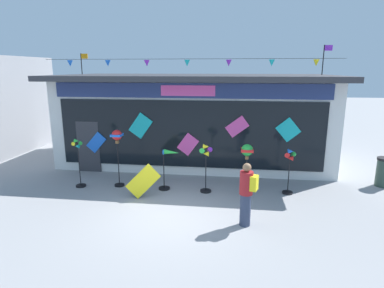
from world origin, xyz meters
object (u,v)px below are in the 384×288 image
wind_spinner_right (247,155)px  wind_spinner_left (117,142)px  wind_spinner_center_right (206,162)px  wind_spinner_far_right (290,166)px  trash_bin (384,172)px  kite_shop_building (196,117)px  wind_spinner_far_left (79,161)px  person_near_camera (247,193)px  wind_spinner_center_left (168,165)px  display_kite_on_ground (143,181)px

wind_spinner_right → wind_spinner_left: bearing=177.9°
wind_spinner_center_right → wind_spinner_far_right: (2.67, 0.20, -0.09)m
wind_spinner_left → wind_spinner_right: wind_spinner_left is taller
wind_spinner_left → trash_bin: wind_spinner_left is taller
kite_shop_building → wind_spinner_far_left: size_ratio=6.67×
kite_shop_building → wind_spinner_far_right: size_ratio=7.50×
wind_spinner_center_right → person_near_camera: bearing=-60.2°
wind_spinner_far_left → person_near_camera: wind_spinner_far_left is taller
wind_spinner_center_left → wind_spinner_far_right: (3.92, 0.12, 0.11)m
kite_shop_building → display_kite_on_ground: size_ratio=11.09×
kite_shop_building → person_near_camera: (2.05, -6.27, -0.99)m
wind_spinner_left → wind_spinner_far_left: bearing=-168.8°
wind_spinner_left → person_near_camera: 4.91m
kite_shop_building → trash_bin: size_ratio=11.13×
wind_spinner_far_right → person_near_camera: size_ratio=0.90×
person_near_camera → display_kite_on_ground: 3.45m
kite_shop_building → wind_spinner_center_right: 4.28m
wind_spinner_center_right → wind_spinner_far_right: bearing=4.3°
trash_bin → wind_spinner_center_left: bearing=-170.1°
wind_spinner_center_left → display_kite_on_ground: bearing=-128.0°
wind_spinner_center_left → person_near_camera: 3.34m
wind_spinner_left → wind_spinner_far_right: bearing=0.2°
kite_shop_building → trash_bin: 7.50m
display_kite_on_ground → wind_spinner_left: bearing=140.6°
wind_spinner_center_left → wind_spinner_right: size_ratio=0.83×
wind_spinner_center_right → display_kite_on_ground: wind_spinner_center_right is taller
display_kite_on_ground → wind_spinner_far_right: bearing=11.7°
wind_spinner_center_right → wind_spinner_far_right: 2.68m
wind_spinner_center_left → display_kite_on_ground: size_ratio=1.35×
wind_spinner_center_left → person_near_camera: size_ratio=0.82×
wind_spinner_left → person_near_camera: (4.26, -2.34, -0.69)m
wind_spinner_center_left → trash_bin: bearing=9.9°
wind_spinner_far_left → wind_spinner_right: wind_spinner_far_left is taller
display_kite_on_ground → wind_spinner_right: bearing=13.5°
wind_spinner_right → person_near_camera: bearing=-91.8°
kite_shop_building → wind_spinner_right: kite_shop_building is taller
wind_spinner_right → wind_spinner_center_left: bearing=178.8°
wind_spinner_far_right → person_near_camera: bearing=-121.3°
wind_spinner_far_right → trash_bin: bearing=18.8°
wind_spinner_center_left → person_near_camera: (2.49, -2.23, 0.04)m
kite_shop_building → wind_spinner_left: 4.52m
wind_spinner_center_left → wind_spinner_far_right: bearing=1.8°
wind_spinner_center_left → wind_spinner_right: (2.56, -0.05, 0.47)m
wind_spinner_left → person_near_camera: bearing=-28.8°
wind_spinner_right → wind_spinner_far_left: bearing=-179.0°
kite_shop_building → trash_bin: (6.84, -2.77, -1.37)m
wind_spinner_right → wind_spinner_far_right: wind_spinner_right is taller
wind_spinner_left → wind_spinner_far_right: wind_spinner_left is taller
kite_shop_building → wind_spinner_far_left: bearing=-130.0°
wind_spinner_far_right → trash_bin: wind_spinner_far_right is taller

